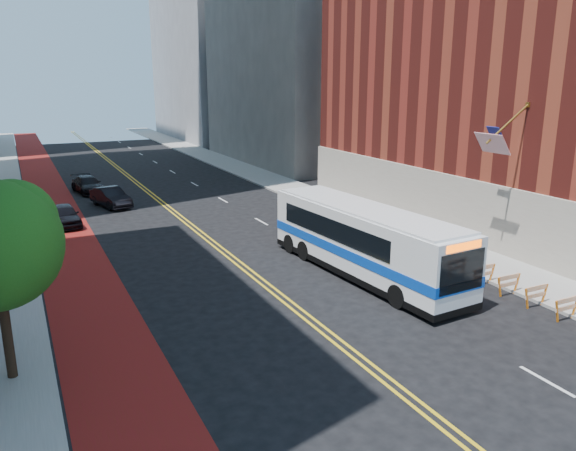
% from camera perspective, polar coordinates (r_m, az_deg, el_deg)
% --- Properties ---
extents(ground, '(160.00, 160.00, 0.00)m').
position_cam_1_polar(ground, '(19.60, 10.75, -15.77)').
color(ground, black).
rests_on(ground, ground).
extents(sidewalk_right, '(4.00, 140.00, 0.15)m').
position_cam_1_polar(sidewalk_right, '(49.75, 1.21, 3.46)').
color(sidewalk_right, gray).
rests_on(sidewalk_right, ground).
extents(bus_lane_paint, '(3.60, 140.00, 0.01)m').
position_cam_1_polar(bus_lane_paint, '(44.47, -22.46, 0.85)').
color(bus_lane_paint, maroon).
rests_on(bus_lane_paint, ground).
extents(center_line_inner, '(0.14, 140.00, 0.01)m').
position_cam_1_polar(center_line_inner, '(45.59, -12.52, 1.96)').
color(center_line_inner, gold).
rests_on(center_line_inner, ground).
extents(center_line_outer, '(0.14, 140.00, 0.01)m').
position_cam_1_polar(center_line_outer, '(45.67, -12.09, 2.00)').
color(center_line_outer, gold).
rests_on(center_line_outer, ground).
extents(lane_dashes, '(0.14, 98.20, 0.01)m').
position_cam_1_polar(lane_dashes, '(54.42, -9.48, 4.17)').
color(lane_dashes, silver).
rests_on(lane_dashes, ground).
extents(brick_building, '(18.73, 36.00, 22.00)m').
position_cam_1_polar(brick_building, '(41.11, 26.78, 14.81)').
color(brick_building, maroon).
rests_on(brick_building, ground).
extents(construction_barriers, '(1.42, 10.91, 1.00)m').
position_cam_1_polar(construction_barriers, '(27.69, 22.68, -5.80)').
color(construction_barriers, orange).
rests_on(construction_barriers, ground).
extents(transit_bus, '(3.77, 13.21, 3.59)m').
position_cam_1_polar(transit_bus, '(28.87, 7.56, -1.43)').
color(transit_bus, white).
rests_on(transit_bus, ground).
extents(car_a, '(2.07, 4.48, 1.48)m').
position_cam_1_polar(car_a, '(41.35, -21.77, 0.98)').
color(car_a, black).
rests_on(car_a, ground).
extents(car_b, '(2.75, 4.88, 1.52)m').
position_cam_1_polar(car_b, '(46.25, -17.56, 2.76)').
color(car_b, black).
rests_on(car_b, ground).
extents(car_c, '(2.72, 5.18, 1.43)m').
position_cam_1_polar(car_c, '(52.57, -19.65, 3.92)').
color(car_c, black).
rests_on(car_c, ground).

